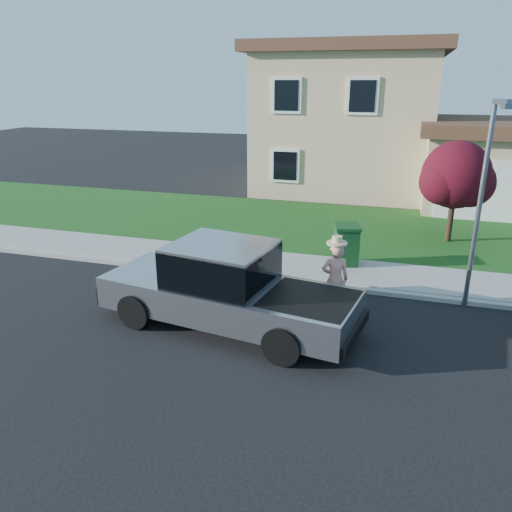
{
  "coord_description": "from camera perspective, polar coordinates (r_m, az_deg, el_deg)",
  "views": [
    {
      "loc": [
        2.99,
        -9.36,
        5.25
      ],
      "look_at": [
        -0.3,
        1.57,
        1.2
      ],
      "focal_mm": 35.0,
      "sensor_mm": 36.0,
      "label": 1
    }
  ],
  "objects": [
    {
      "name": "street_lamp",
      "position": [
        12.43,
        24.45,
        6.31
      ],
      "size": [
        0.4,
        0.63,
        4.87
      ],
      "rotation": [
        0.0,
        0.0,
        0.41
      ],
      "color": "slate",
      "rests_on": "ground"
    },
    {
      "name": "pickup_truck",
      "position": [
        11.0,
        -3.36,
        -3.82
      ],
      "size": [
        6.07,
        2.83,
        1.92
      ],
      "rotation": [
        0.0,
        0.0,
        -0.15
      ],
      "color": "black",
      "rests_on": "ground"
    },
    {
      "name": "sidewalk",
      "position": [
        14.47,
        7.71,
        -1.61
      ],
      "size": [
        40.0,
        2.0,
        0.15
      ],
      "primitive_type": "cube",
      "color": "gray",
      "rests_on": "ground"
    },
    {
      "name": "woman",
      "position": [
        11.68,
        9.01,
        -2.52
      ],
      "size": [
        0.74,
        0.6,
        1.93
      ],
      "rotation": [
        0.0,
        0.0,
        3.46
      ],
      "color": "#E99980",
      "rests_on": "ground"
    },
    {
      "name": "ground",
      "position": [
        11.14,
        -0.88,
        -8.58
      ],
      "size": [
        80.0,
        80.0,
        0.0
      ],
      "primitive_type": "plane",
      "color": "black",
      "rests_on": "ground"
    },
    {
      "name": "curb",
      "position": [
        13.46,
        6.94,
        -3.29
      ],
      "size": [
        40.0,
        0.2,
        0.12
      ],
      "primitive_type": "cube",
      "color": "gray",
      "rests_on": "ground"
    },
    {
      "name": "lawn",
      "position": [
        18.71,
        9.97,
        3.11
      ],
      "size": [
        40.0,
        7.0,
        0.1
      ],
      "primitive_type": "cube",
      "color": "#124114",
      "rests_on": "ground"
    },
    {
      "name": "ornamental_tree",
      "position": [
        17.59,
        21.99,
        8.26
      ],
      "size": [
        2.43,
        2.19,
        3.34
      ],
      "color": "black",
      "rests_on": "lawn"
    },
    {
      "name": "trash_bin",
      "position": [
        14.69,
        10.28,
        1.33
      ],
      "size": [
        0.9,
        0.97,
        1.16
      ],
      "rotation": [
        0.0,
        0.0,
        0.26
      ],
      "color": "#103A16",
      "rests_on": "sidewalk"
    },
    {
      "name": "house",
      "position": [
        25.88,
        13.39,
        14.43
      ],
      "size": [
        14.0,
        11.3,
        6.85
      ],
      "color": "tan",
      "rests_on": "ground"
    }
  ]
}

